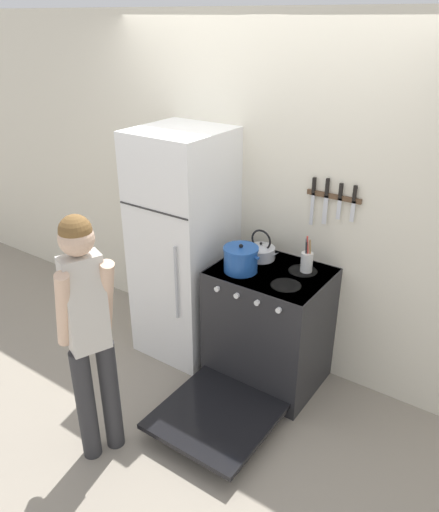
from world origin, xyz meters
TOP-DOWN VIEW (x-y plane):
  - ground_plane at (0.00, 0.00)m, footprint 14.00×14.00m
  - wall_back at (0.00, 0.03)m, footprint 10.00×0.06m
  - refrigerator at (-0.46, -0.32)m, footprint 0.63×0.67m
  - stove_range at (0.30, -0.35)m, footprint 0.78×1.35m
  - dutch_oven_pot at (0.12, -0.43)m, footprint 0.28×0.24m
  - tea_kettle at (0.14, -0.19)m, footprint 0.26×0.21m
  - utensil_jar at (0.50, -0.18)m, footprint 0.08×0.08m
  - person at (-0.19, -1.52)m, footprint 0.34×0.38m
  - wall_knife_strip at (0.57, -0.02)m, footprint 0.38×0.03m

SIDE VIEW (x-z plane):
  - ground_plane at x=0.00m, z-range 0.00..0.00m
  - stove_range at x=0.30m, z-range 0.00..0.90m
  - refrigerator at x=-0.46m, z-range 0.00..1.79m
  - person at x=-0.19m, z-range 0.11..1.71m
  - tea_kettle at x=0.14m, z-range 0.86..1.08m
  - utensil_jar at x=0.50m, z-range 0.85..1.12m
  - dutch_oven_pot at x=0.12m, z-range 0.90..1.10m
  - wall_back at x=0.00m, z-range 0.00..2.55m
  - wall_knife_strip at x=0.57m, z-range 1.24..1.59m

